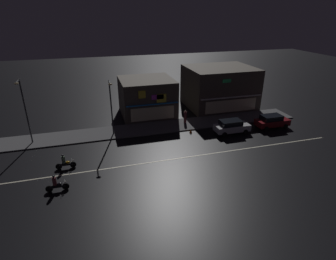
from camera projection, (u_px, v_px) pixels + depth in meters
The scene contains 13 objects.
ground_plane at pixel (176, 159), 28.13m from camera, with size 140.00×140.00×0.00m, color black.
lane_divider_stripe at pixel (176, 159), 28.13m from camera, with size 36.67×0.16×0.01m, color beige.
sidewalk_far at pixel (156, 128), 35.40m from camera, with size 38.60×3.93×0.14m, color #4C4C4F.
storefront_left_block at pixel (147, 97), 39.26m from camera, with size 7.37×7.30×5.16m.
storefront_center_block at pixel (219, 87), 42.51m from camera, with size 9.96×8.41×6.08m.
streetlamp_west at pixel (24, 107), 29.42m from camera, with size 0.44×1.64×7.33m.
streetlamp_mid at pixel (111, 103), 31.77m from camera, with size 0.44×1.64×6.64m.
pedestrian_on_sidewalk at pixel (185, 117), 36.39m from camera, with size 0.36×0.36×1.76m.
parked_car_near_kerb at pixel (272, 121), 35.34m from camera, with size 4.30×1.98×1.67m.
parked_car_trailing at pixel (232, 126), 33.74m from camera, with size 4.30×1.98×1.67m.
motorcycle_lead at pixel (65, 163), 26.20m from camera, with size 1.90×0.60×1.52m.
motorcycle_following at pixel (56, 184), 22.94m from camera, with size 1.90×0.60×1.52m.
traffic_cone at pixel (191, 131), 33.92m from camera, with size 0.36×0.36×0.55m, color orange.
Camera 1 is at (-7.59, -23.39, 14.01)m, focal length 29.38 mm.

